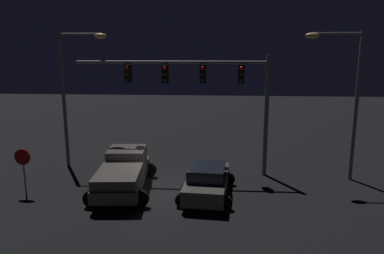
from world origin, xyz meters
TOP-DOWN VIEW (x-y plane):
  - ground_plane at (0.00, 0.00)m, footprint 80.00×80.00m
  - pickup_truck at (-1.88, -0.18)m, footprint 3.19×5.55m
  - car_sedan at (2.20, -0.69)m, footprint 2.71×4.53m
  - traffic_signal_gantry at (1.87, 2.50)m, footprint 10.32×0.56m
  - street_lamp_left at (-5.57, 3.23)m, footprint 2.77×0.44m
  - street_lamp_right at (9.08, 2.12)m, footprint 2.88×0.44m
  - stop_sign at (-6.37, -1.18)m, footprint 0.76×0.08m

SIDE VIEW (x-z plane):
  - ground_plane at x=0.00m, z-range 0.00..0.00m
  - car_sedan at x=2.20m, z-range -0.02..1.49m
  - pickup_truck at x=-1.88m, z-range 0.10..1.90m
  - stop_sign at x=-6.37m, z-range 0.45..2.68m
  - street_lamp_right at x=9.08m, z-range 1.06..8.74m
  - street_lamp_left at x=-5.57m, z-range 1.05..8.80m
  - traffic_signal_gantry at x=1.87m, z-range 1.78..8.28m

